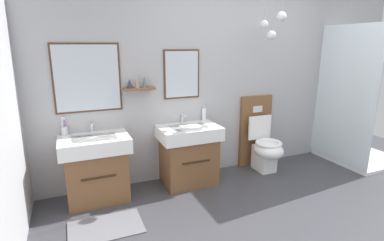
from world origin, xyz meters
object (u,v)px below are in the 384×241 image
(vanity_sink_left, at_px, (96,167))
(folded_hand_towel, at_px, (190,128))
(soap_dispenser, at_px, (204,114))
(shower_tray, at_px, (354,135))
(toothbrush_cup, at_px, (64,130))
(toilet, at_px, (261,142))
(vanity_sink_right, at_px, (189,153))

(vanity_sink_left, height_order, folded_hand_towel, folded_hand_towel)
(vanity_sink_left, relative_size, folded_hand_towel, 3.32)
(vanity_sink_left, relative_size, soap_dispenser, 3.76)
(shower_tray, bearing_deg, folded_hand_towel, 177.20)
(toothbrush_cup, distance_m, folded_hand_towel, 1.39)
(toilet, height_order, soap_dispenser, toilet)
(soap_dispenser, height_order, shower_tray, shower_tray)
(soap_dispenser, distance_m, folded_hand_towel, 0.49)
(toilet, distance_m, soap_dispenser, 0.93)
(toilet, bearing_deg, vanity_sink_right, -178.88)
(toilet, bearing_deg, toothbrush_cup, 176.28)
(toothbrush_cup, relative_size, folded_hand_towel, 0.93)
(vanity_sink_right, relative_size, folded_hand_towel, 3.32)
(vanity_sink_right, distance_m, toothbrush_cup, 1.45)
(shower_tray, bearing_deg, toothbrush_cup, 173.13)
(toothbrush_cup, distance_m, shower_tray, 3.94)
(toothbrush_cup, height_order, folded_hand_towel, toothbrush_cup)
(toilet, distance_m, toothbrush_cup, 2.52)
(folded_hand_towel, bearing_deg, shower_tray, -2.80)
(toothbrush_cup, bearing_deg, shower_tray, -6.87)
(vanity_sink_left, bearing_deg, soap_dispenser, 7.88)
(toothbrush_cup, bearing_deg, vanity_sink_right, -7.53)
(vanity_sink_right, bearing_deg, toothbrush_cup, 172.47)
(soap_dispenser, xyz_separation_m, folded_hand_towel, (-0.34, -0.35, -0.06))
(toothbrush_cup, bearing_deg, soap_dispenser, 0.34)
(toilet, xyz_separation_m, folded_hand_towel, (-1.14, -0.18, 0.38))
(vanity_sink_left, xyz_separation_m, folded_hand_towel, (1.06, -0.16, 0.37))
(vanity_sink_right, distance_m, shower_tray, 2.52)
(soap_dispenser, bearing_deg, folded_hand_towel, -133.46)
(soap_dispenser, height_order, folded_hand_towel, soap_dispenser)
(folded_hand_towel, height_order, shower_tray, shower_tray)
(vanity_sink_right, xyz_separation_m, toothbrush_cup, (-1.38, 0.18, 0.40))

